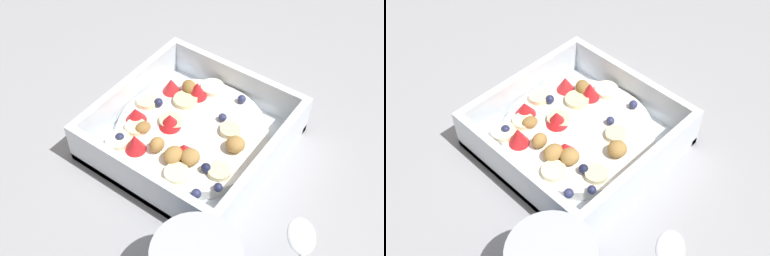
# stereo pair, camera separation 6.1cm
# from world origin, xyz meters

# --- Properties ---
(ground_plane) EXTENTS (2.40, 2.40, 0.00)m
(ground_plane) POSITION_xyz_m (0.00, 0.00, 0.00)
(ground_plane) COLOR #9E9EA3
(fruit_bowl) EXTENTS (0.22, 0.22, 0.06)m
(fruit_bowl) POSITION_xyz_m (0.02, -0.00, 0.02)
(fruit_bowl) COLOR white
(fruit_bowl) RESTS_ON ground
(spoon) EXTENTS (0.10, 0.16, 0.01)m
(spoon) POSITION_xyz_m (-0.18, 0.06, 0.00)
(spoon) COLOR silver
(spoon) RESTS_ON ground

